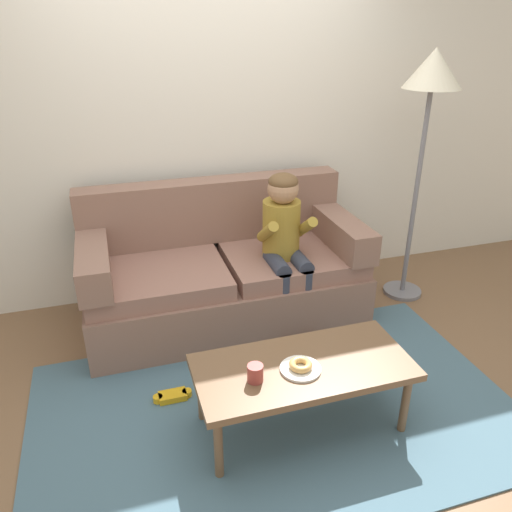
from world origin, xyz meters
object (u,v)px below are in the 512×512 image
at_px(couch, 223,273).
at_px(coffee_table, 303,371).
at_px(person_child, 285,237).
at_px(donut, 301,365).
at_px(toy_controller, 173,397).
at_px(floor_lamp, 431,90).
at_px(mug, 255,373).

height_order(couch, coffee_table, couch).
xyz_separation_m(person_child, donut, (-0.30, -1.06, -0.23)).
xyz_separation_m(toy_controller, floor_lamp, (1.98, 0.72, 1.55)).
bearing_deg(couch, coffee_table, -84.22).
xyz_separation_m(donut, mug, (-0.24, -0.01, 0.01)).
height_order(mug, floor_lamp, floor_lamp).
xyz_separation_m(coffee_table, toy_controller, (-0.64, 0.40, -0.34)).
bearing_deg(coffee_table, floor_lamp, 40.08).
xyz_separation_m(coffee_table, person_child, (0.27, 1.02, 0.30)).
bearing_deg(person_child, couch, 152.03).
xyz_separation_m(donut, toy_controller, (-0.61, 0.44, -0.42)).
xyz_separation_m(couch, person_child, (0.39, -0.21, 0.32)).
distance_m(couch, donut, 1.28).
height_order(toy_controller, floor_lamp, floor_lamp).
bearing_deg(mug, person_child, 63.15).
distance_m(donut, floor_lamp, 2.12).
distance_m(person_child, donut, 1.13).
xyz_separation_m(couch, toy_controller, (-0.52, -0.83, -0.32)).
bearing_deg(mug, donut, 2.60).
relative_size(person_child, floor_lamp, 0.60).
xyz_separation_m(person_child, mug, (-0.54, -1.07, -0.21)).
relative_size(couch, mug, 21.57).
height_order(donut, toy_controller, donut).
bearing_deg(coffee_table, couch, 95.78).
relative_size(coffee_table, toy_controller, 4.99).
xyz_separation_m(couch, floor_lamp, (1.46, -0.11, 1.23)).
distance_m(person_child, floor_lamp, 1.40).
distance_m(couch, person_child, 0.55).
distance_m(coffee_table, donut, 0.09).
relative_size(person_child, mug, 12.24).
height_order(coffee_table, mug, mug).
relative_size(person_child, toy_controller, 4.87).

